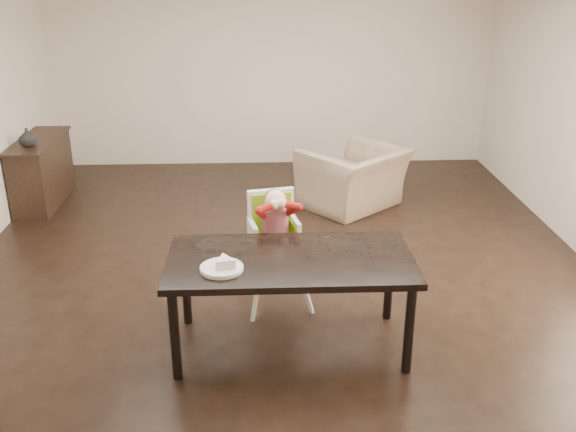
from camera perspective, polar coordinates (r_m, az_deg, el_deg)
The scene contains 8 objects.
ground at distance 6.06m, azimuth -0.63°, elevation -5.21°, with size 7.00×7.00×0.00m, color black.
room_walls at distance 5.46m, azimuth -0.71°, elevation 12.34°, with size 6.02×7.02×2.71m.
dining_table at distance 4.71m, azimuth 0.22°, elevation -4.59°, with size 1.80×0.90×0.75m.
high_chair at distance 5.30m, azimuth -1.22°, elevation -0.64°, with size 0.51×0.51×1.04m.
plate at distance 4.51m, azimuth -5.82°, elevation -4.44°, with size 0.37×0.37×0.09m.
armchair at distance 7.55m, azimuth 5.83°, elevation 4.28°, with size 1.09×0.71×0.95m, color #987C60.
sideboard at distance 8.18m, azimuth -21.04°, elevation 3.72°, with size 0.44×1.26×0.79m.
vase at distance 7.79m, azimuth -22.15°, elevation 6.46°, with size 0.20×0.20×0.20m, color #99999E.
Camera 1 is at (-0.17, -5.37, 2.80)m, focal length 40.00 mm.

